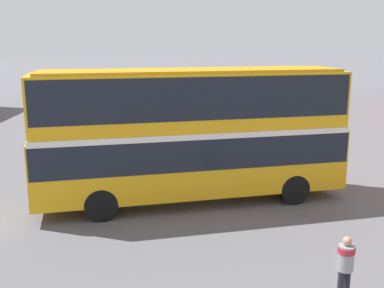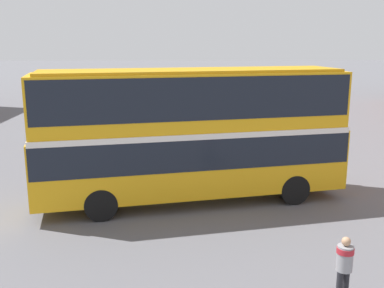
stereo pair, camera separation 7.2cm
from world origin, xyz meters
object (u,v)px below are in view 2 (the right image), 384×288
Objects in this scene: double_decker_bus at (192,128)px; pedestrian_foreground at (344,262)px; parked_car_kerb_far at (288,107)px; parked_car_kerb_near at (72,122)px.

double_decker_bus is 7.54m from pedestrian_foreground.
parked_car_kerb_far is (4.64, 24.60, -0.12)m from pedestrian_foreground.
parked_car_kerb_far is at bearing 55.16° from double_decker_bus.
parked_car_kerb_near is 16.04m from parked_car_kerb_far.
double_decker_bus is at bearing -120.89° from parked_car_kerb_far.
parked_car_kerb_far is at bearing -44.20° from pedestrian_foreground.
double_decker_bus reaches higher than parked_car_kerb_near.
parked_car_kerb_near is (-10.48, 19.24, -0.22)m from pedestrian_foreground.
double_decker_bus reaches higher than pedestrian_foreground.
parked_car_kerb_near is 1.00× the size of parked_car_kerb_far.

